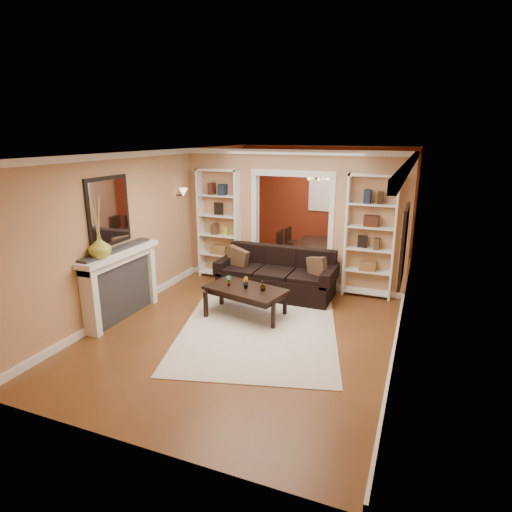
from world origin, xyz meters
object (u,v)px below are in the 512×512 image
at_px(coffee_table, 246,302).
at_px(bookshelf_right, 370,237).
at_px(bookshelf_left, 219,224).
at_px(fireplace, 122,285).
at_px(sofa, 276,273).
at_px(dining_table, 315,254).

xyz_separation_m(coffee_table, bookshelf_right, (1.77, 1.72, 0.90)).
height_order(bookshelf_left, fireplace, bookshelf_left).
relative_size(coffee_table, bookshelf_right, 0.58).
bearing_deg(fireplace, bookshelf_right, 34.80).
bearing_deg(fireplace, sofa, 44.01).
relative_size(coffee_table, bookshelf_left, 0.58).
bearing_deg(sofa, fireplace, -135.99).
bearing_deg(bookshelf_right, coffee_table, -135.75).
height_order(coffee_table, bookshelf_left, bookshelf_left).
height_order(bookshelf_left, bookshelf_right, same).
relative_size(sofa, coffee_table, 1.69).
xyz_separation_m(sofa, bookshelf_left, (-1.48, 0.58, 0.71)).
bearing_deg(sofa, bookshelf_right, 19.68).
relative_size(fireplace, dining_table, 1.13).
bearing_deg(dining_table, sofa, 174.10).
distance_m(bookshelf_left, fireplace, 2.65).
bearing_deg(bookshelf_right, bookshelf_left, 180.00).
bearing_deg(bookshelf_left, dining_table, 42.98).
bearing_deg(bookshelf_right, fireplace, -145.20).
bearing_deg(bookshelf_left, sofa, -21.42).
distance_m(sofa, bookshelf_right, 1.86).
bearing_deg(coffee_table, fireplace, -143.41).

